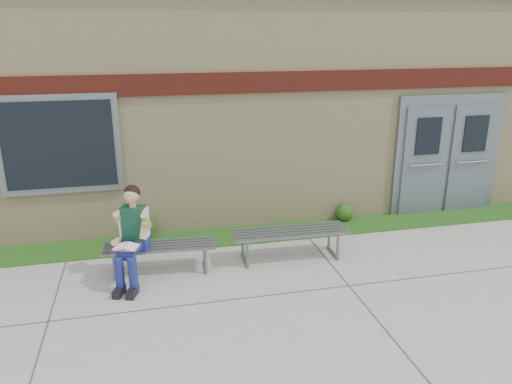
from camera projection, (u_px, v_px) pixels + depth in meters
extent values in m
plane|color=#9E9E99|center=(291.00, 313.00, 6.37)|extent=(80.00, 80.00, 0.00)
cube|color=#1C4813|center=(249.00, 235.00, 8.77)|extent=(16.00, 0.80, 0.02)
cube|color=beige|center=(216.00, 96.00, 11.29)|extent=(16.00, 6.00, 4.00)
cube|color=maroon|center=(243.00, 83.00, 8.30)|extent=(16.00, 0.06, 0.35)
cube|color=slate|center=(59.00, 145.00, 7.93)|extent=(1.90, 0.08, 1.60)
cube|color=black|center=(59.00, 145.00, 7.89)|extent=(1.70, 0.04, 1.40)
cube|color=slate|center=(447.00, 154.00, 9.60)|extent=(2.20, 0.08, 2.30)
cube|color=slate|center=(425.00, 162.00, 9.48)|extent=(0.92, 0.06, 2.10)
cube|color=slate|center=(471.00, 159.00, 9.69)|extent=(0.92, 0.06, 2.10)
cube|color=slate|center=(160.00, 246.00, 7.35)|extent=(1.67, 0.58, 0.03)
cube|color=slate|center=(116.00, 264.00, 7.28)|extent=(0.08, 0.46, 0.37)
cube|color=slate|center=(205.00, 255.00, 7.56)|extent=(0.08, 0.46, 0.37)
cube|color=slate|center=(290.00, 232.00, 7.77)|extent=(1.81, 0.55, 0.03)
cube|color=slate|center=(245.00, 250.00, 7.69)|extent=(0.06, 0.50, 0.41)
cube|color=slate|center=(333.00, 242.00, 8.00)|extent=(0.06, 0.50, 0.41)
cube|color=navy|center=(136.00, 243.00, 7.21)|extent=(0.42, 0.35, 0.17)
cube|color=#103A24|center=(134.00, 223.00, 7.09)|extent=(0.39, 0.31, 0.48)
sphere|color=tan|center=(132.00, 195.00, 6.94)|extent=(0.28, 0.28, 0.22)
sphere|color=black|center=(132.00, 193.00, 6.96)|extent=(0.29, 0.29, 0.23)
cylinder|color=navy|center=(123.00, 249.00, 6.95)|extent=(0.29, 0.47, 0.16)
cylinder|color=navy|center=(136.00, 250.00, 6.93)|extent=(0.29, 0.47, 0.16)
cylinder|color=navy|center=(120.00, 275.00, 6.80)|extent=(0.13, 0.13, 0.53)
cylinder|color=navy|center=(133.00, 276.00, 6.78)|extent=(0.13, 0.13, 0.53)
cube|color=black|center=(119.00, 291.00, 6.79)|extent=(0.19, 0.29, 0.11)
cube|color=black|center=(133.00, 292.00, 6.77)|extent=(0.19, 0.29, 0.11)
cylinder|color=tan|center=(119.00, 220.00, 7.03)|extent=(0.17, 0.25, 0.28)
cylinder|color=tan|center=(146.00, 221.00, 6.99)|extent=(0.17, 0.25, 0.28)
cube|color=white|center=(126.00, 247.00, 6.79)|extent=(0.38, 0.32, 0.02)
cube|color=#D8517E|center=(126.00, 247.00, 6.79)|extent=(0.39, 0.33, 0.01)
sphere|color=#64B02F|center=(145.00, 224.00, 6.84)|extent=(0.09, 0.09, 0.09)
sphere|color=#1C4813|center=(142.00, 227.00, 8.54)|extent=(0.42, 0.42, 0.42)
sphere|color=#1C4813|center=(345.00, 212.00, 9.35)|extent=(0.32, 0.32, 0.32)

